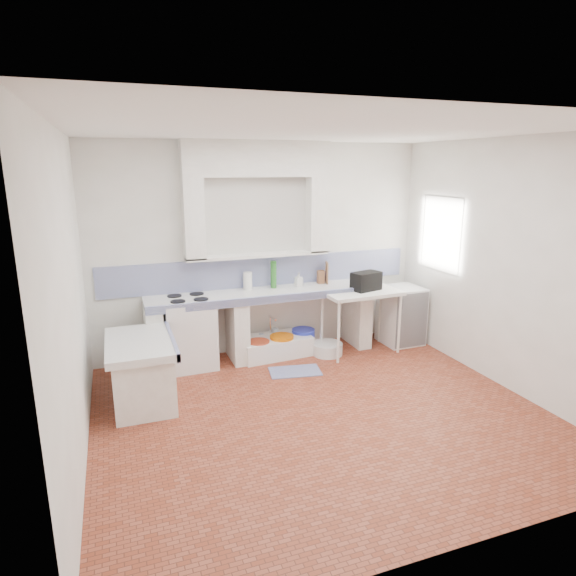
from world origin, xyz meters
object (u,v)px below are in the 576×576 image
object	(u,v)px
stove	(189,334)
sink	(275,347)
side_table	(360,322)
fridge	(401,315)

from	to	relation	value
stove	sink	size ratio (longest dim) A/B	0.91
sink	side_table	xyz separation A→B (m)	(1.14, -0.27, 0.32)
sink	side_table	bearing A→B (deg)	-18.08
stove	side_table	size ratio (longest dim) A/B	0.84
stove	fridge	distance (m)	2.99
stove	fridge	xyz separation A→B (m)	(2.99, -0.17, -0.02)
sink	fridge	world-z (taller)	fridge
stove	fridge	size ratio (longest dim) A/B	1.06
side_table	stove	bearing A→B (deg)	169.83
sink	fridge	distance (m)	1.89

